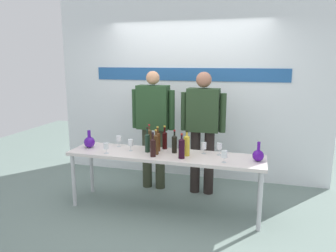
% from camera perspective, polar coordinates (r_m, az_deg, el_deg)
% --- Properties ---
extents(ground_plane, '(10.00, 10.00, 0.00)m').
position_cam_1_polar(ground_plane, '(4.32, -0.56, -14.41)').
color(ground_plane, slate).
extents(back_wall, '(4.41, 0.11, 3.00)m').
position_cam_1_polar(back_wall, '(5.19, 3.58, 7.26)').
color(back_wall, white).
rests_on(back_wall, ground).
extents(display_table, '(2.47, 0.58, 0.74)m').
position_cam_1_polar(display_table, '(4.07, -0.58, -5.77)').
color(display_table, silver).
rests_on(display_table, ground).
extents(decanter_blue_left, '(0.15, 0.15, 0.24)m').
position_cam_1_polar(decanter_blue_left, '(4.44, -13.76, -2.72)').
color(decanter_blue_left, '#471492').
rests_on(decanter_blue_left, display_table).
extents(decanter_blue_right, '(0.13, 0.13, 0.23)m').
position_cam_1_polar(decanter_blue_right, '(3.89, 15.70, -4.98)').
color(decanter_blue_right, '#4B1191').
rests_on(decanter_blue_right, display_table).
extents(presenter_left, '(0.65, 0.22, 1.74)m').
position_cam_1_polar(presenter_left, '(4.70, -2.63, 0.76)').
color(presenter_left, '#313625').
rests_on(presenter_left, ground).
extents(presenter_right, '(0.63, 0.22, 1.74)m').
position_cam_1_polar(presenter_right, '(4.52, 6.20, 0.25)').
color(presenter_right, black).
rests_on(presenter_right, ground).
extents(wine_bottle_0, '(0.08, 0.08, 0.31)m').
position_cam_1_polar(wine_bottle_0, '(3.84, 2.43, -3.83)').
color(wine_bottle_0, black).
rests_on(wine_bottle_0, display_table).
extents(wine_bottle_1, '(0.07, 0.07, 0.32)m').
position_cam_1_polar(wine_bottle_1, '(4.14, -1.85, -2.64)').
color(wine_bottle_1, '#4D270D').
rests_on(wine_bottle_1, display_table).
extents(wine_bottle_2, '(0.07, 0.07, 0.31)m').
position_cam_1_polar(wine_bottle_2, '(4.00, -2.15, -3.11)').
color(wine_bottle_2, '#503115').
rests_on(wine_bottle_2, display_table).
extents(wine_bottle_3, '(0.07, 0.07, 0.30)m').
position_cam_1_polar(wine_bottle_3, '(4.06, 1.15, -3.08)').
color(wine_bottle_3, black).
rests_on(wine_bottle_3, display_table).
extents(wine_bottle_4, '(0.07, 0.07, 0.32)m').
position_cam_1_polar(wine_bottle_4, '(4.29, -3.33, -2.11)').
color(wine_bottle_4, '#48351A').
rests_on(wine_bottle_4, display_table).
extents(wine_bottle_5, '(0.06, 0.06, 0.31)m').
position_cam_1_polar(wine_bottle_5, '(4.24, -0.59, -2.37)').
color(wine_bottle_5, black).
rests_on(wine_bottle_5, display_table).
extents(wine_bottle_6, '(0.08, 0.08, 0.31)m').
position_cam_1_polar(wine_bottle_6, '(3.94, 3.32, -3.32)').
color(wine_bottle_6, gold).
rests_on(wine_bottle_6, display_table).
extents(wine_bottle_7, '(0.07, 0.07, 0.30)m').
position_cam_1_polar(wine_bottle_7, '(3.91, -2.69, -3.67)').
color(wine_bottle_7, black).
rests_on(wine_bottle_7, display_table).
extents(wine_bottle_8, '(0.06, 0.06, 0.32)m').
position_cam_1_polar(wine_bottle_8, '(4.10, -3.67, -2.83)').
color(wine_bottle_8, '#182E20').
rests_on(wine_bottle_8, display_table).
extents(wine_glass_left_0, '(0.06, 0.06, 0.14)m').
position_cam_1_polar(wine_glass_left_0, '(4.11, -10.92, -3.54)').
color(wine_glass_left_0, white).
rests_on(wine_glass_left_0, display_table).
extents(wine_glass_left_1, '(0.07, 0.07, 0.15)m').
position_cam_1_polar(wine_glass_left_1, '(4.18, -6.64, -2.97)').
color(wine_glass_left_1, white).
rests_on(wine_glass_left_1, display_table).
extents(wine_glass_left_2, '(0.07, 0.07, 0.15)m').
position_cam_1_polar(wine_glass_left_2, '(4.40, -8.71, -2.22)').
color(wine_glass_left_2, white).
rests_on(wine_glass_left_2, display_table).
extents(wine_glass_right_0, '(0.07, 0.07, 0.14)m').
position_cam_1_polar(wine_glass_right_0, '(3.75, 9.95, -4.97)').
color(wine_glass_right_0, white).
rests_on(wine_glass_right_0, display_table).
extents(wine_glass_right_1, '(0.06, 0.06, 0.15)m').
position_cam_1_polar(wine_glass_right_1, '(4.02, 9.11, -3.60)').
color(wine_glass_right_1, white).
rests_on(wine_glass_right_1, display_table).
extents(wine_glass_right_2, '(0.06, 0.06, 0.15)m').
position_cam_1_polar(wine_glass_right_2, '(4.06, 6.38, -3.53)').
color(wine_glass_right_2, white).
rests_on(wine_glass_right_2, display_table).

